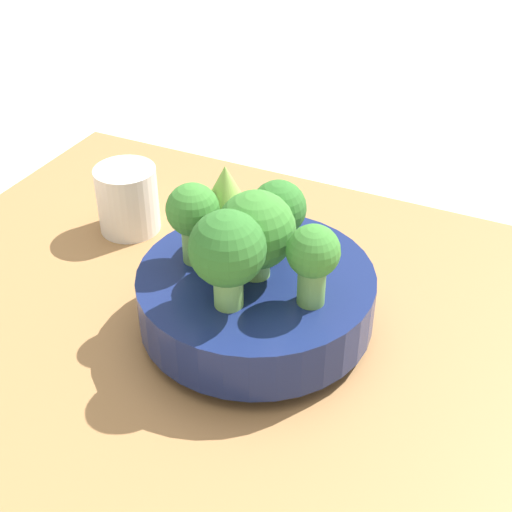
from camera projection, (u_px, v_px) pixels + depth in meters
ground_plane at (281, 386)px, 0.68m from camera, size 6.00×6.00×0.00m
table at (281, 368)px, 0.66m from camera, size 0.85×0.61×0.05m
bowl at (256, 297)px, 0.65m from camera, size 0.22×0.22×0.06m
broccoli_floret_left at (315, 255)px, 0.58m from camera, size 0.04×0.04×0.07m
broccoli_floret_back at (227, 252)px, 0.57m from camera, size 0.06×0.06×0.09m
broccoli_floret_center at (256, 231)px, 0.61m from camera, size 0.07×0.07×0.08m
broccoli_floret_front at (278, 211)px, 0.65m from camera, size 0.05×0.05×0.07m
broccoli_floret_right at (193, 215)px, 0.63m from camera, size 0.05×0.05×0.08m
romanesco_piece_near at (226, 199)px, 0.64m from camera, size 0.05×0.05×0.09m
cup at (128, 199)px, 0.79m from camera, size 0.07×0.07×0.08m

